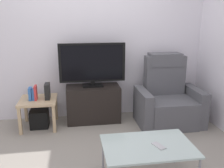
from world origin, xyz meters
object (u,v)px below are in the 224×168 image
(book_rightmost, at_px, (36,93))
(television, at_px, (92,64))
(game_console, at_px, (47,91))
(cell_phone, at_px, (159,146))
(subwoofer_box, at_px, (40,118))
(book_leftmost, at_px, (30,94))
(coffee_table, at_px, (148,147))
(side_table, at_px, (38,103))
(tv_stand, at_px, (93,104))
(book_middle, at_px, (34,94))
(recliner_armchair, at_px, (168,100))

(book_rightmost, bearing_deg, television, 9.97)
(game_console, relative_size, cell_phone, 1.55)
(subwoofer_box, xyz_separation_m, book_leftmost, (-0.10, -0.02, 0.41))
(book_leftmost, bearing_deg, coffee_table, -48.30)
(television, height_order, side_table, television)
(tv_stand, distance_m, book_leftmost, 0.98)
(tv_stand, bearing_deg, television, 90.00)
(television, relative_size, coffee_table, 1.14)
(coffee_table, bearing_deg, tv_stand, 103.96)
(game_console, xyz_separation_m, coffee_table, (1.10, -1.54, -0.17))
(subwoofer_box, relative_size, coffee_table, 0.30)
(tv_stand, bearing_deg, book_middle, -171.53)
(subwoofer_box, bearing_deg, book_leftmost, -168.69)
(television, distance_m, book_middle, 0.99)
(book_middle, height_order, book_rightmost, book_rightmost)
(television, xyz_separation_m, book_rightmost, (-0.86, -0.15, -0.38))
(book_middle, xyz_separation_m, coffee_table, (1.30, -1.51, -0.14))
(tv_stand, height_order, cell_phone, tv_stand)
(television, relative_size, book_rightmost, 4.75)
(television, bearing_deg, book_rightmost, -170.03)
(recliner_armchair, bearing_deg, book_rightmost, -173.41)
(book_leftmost, distance_m, book_rightmost, 0.08)
(book_rightmost, distance_m, game_console, 0.17)
(book_middle, bearing_deg, side_table, 20.97)
(tv_stand, distance_m, book_rightmost, 0.91)
(tv_stand, height_order, book_rightmost, book_rightmost)
(subwoofer_box, height_order, book_rightmost, book_rightmost)
(recliner_armchair, distance_m, coffee_table, 1.59)
(coffee_table, bearing_deg, book_middle, 130.67)
(recliner_armchair, xyz_separation_m, book_middle, (-2.05, 0.11, 0.16))
(side_table, xyz_separation_m, book_middle, (-0.05, -0.02, 0.15))
(game_console, height_order, coffee_table, game_console)
(recliner_armchair, bearing_deg, side_table, -174.01)
(book_rightmost, xyz_separation_m, game_console, (0.17, 0.03, 0.01))
(book_leftmost, distance_m, book_middle, 0.05)
(television, xyz_separation_m, cell_phone, (0.51, -1.71, -0.51))
(subwoofer_box, distance_m, book_rightmost, 0.42)
(tv_stand, height_order, television, television)
(recliner_armchair, height_order, coffee_table, recliner_armchair)
(tv_stand, bearing_deg, book_rightmost, -171.24)
(book_leftmost, xyz_separation_m, game_console, (0.24, 0.03, 0.02))
(coffee_table, bearing_deg, cell_phone, -23.49)
(tv_stand, xyz_separation_m, coffee_table, (0.41, -1.65, 0.10))
(tv_stand, relative_size, subwoofer_box, 3.13)
(television, height_order, book_middle, television)
(recliner_armchair, relative_size, subwoofer_box, 4.02)
(side_table, distance_m, book_rightmost, 0.18)
(recliner_armchair, relative_size, game_console, 4.65)
(tv_stand, relative_size, cell_phone, 5.61)
(subwoofer_box, bearing_deg, game_console, 3.95)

